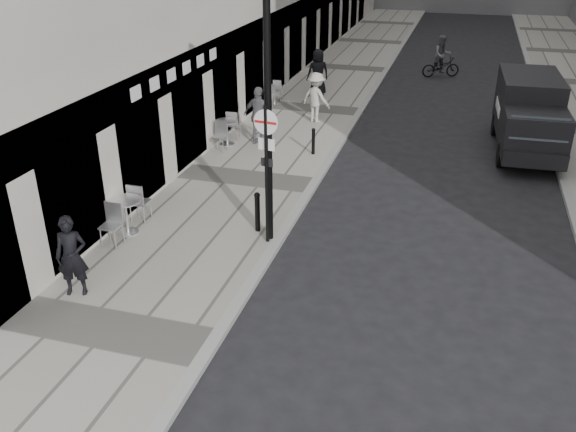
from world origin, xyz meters
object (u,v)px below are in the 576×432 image
cyclist (441,61)px  sign_post (266,157)px  walking_man (72,256)px  lamppost (268,94)px  panel_van (529,111)px

cyclist → sign_post: bearing=-122.2°
walking_man → sign_post: bearing=26.4°
lamppost → cyclist: 18.85m
walking_man → cyclist: 22.57m
panel_van → cyclist: bearing=106.4°
sign_post → cyclist: (2.87, 18.58, -1.47)m
lamppost → sign_post: bearing=-90.0°
lamppost → panel_van: lamppost is taller
panel_van → cyclist: panel_van is taller
sign_post → panel_van: (6.19, 8.68, -0.90)m
sign_post → panel_van: bearing=61.6°
panel_van → lamppost: bearing=-128.2°
sign_post → panel_van: sign_post is taller
cyclist → walking_man: bearing=-128.7°
sign_post → cyclist: size_ratio=1.67×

